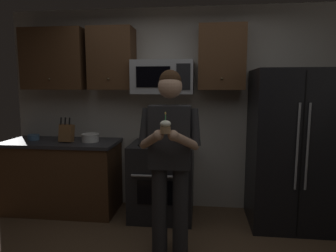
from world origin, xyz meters
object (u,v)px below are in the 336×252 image
at_px(bowl_large_white, 90,137).
at_px(cupcake, 165,127).
at_px(person, 170,153).
at_px(refrigerator, 291,149).
at_px(bowl_small_colored, 34,137).
at_px(microwave, 163,77).
at_px(oven_range, 162,180).
at_px(knife_block, 67,133).

xyz_separation_m(bowl_large_white, cupcake, (1.10, -1.18, 0.32)).
bearing_deg(person, refrigerator, 31.09).
bearing_deg(bowl_small_colored, microwave, 2.29).
bearing_deg(oven_range, knife_block, -178.60).
bearing_deg(person, oven_range, 102.71).
bearing_deg(bowl_small_colored, person, -25.14).
relative_size(knife_block, person, 0.18).
bearing_deg(bowl_large_white, microwave, 6.41).
bearing_deg(oven_range, person, -77.29).
xyz_separation_m(refrigerator, knife_block, (-2.70, 0.01, 0.13)).
bearing_deg(microwave, knife_block, -172.94).
bearing_deg(cupcake, person, 90.00).
relative_size(microwave, knife_block, 2.31).
distance_m(bowl_small_colored, person, 2.08).
relative_size(bowl_large_white, bowl_small_colored, 1.46).
relative_size(person, cupcake, 10.13).
distance_m(knife_block, bowl_large_white, 0.30).
bearing_deg(cupcake, knife_block, 140.84).
distance_m(refrigerator, bowl_large_white, 2.41).
distance_m(bowl_large_white, bowl_small_colored, 0.78).
xyz_separation_m(knife_block, bowl_large_white, (0.29, 0.05, -0.06)).
bearing_deg(cupcake, microwave, 98.33).
height_order(oven_range, bowl_large_white, bowl_large_white).
distance_m(oven_range, bowl_large_white, 1.04).
bearing_deg(bowl_large_white, cupcake, -46.97).
relative_size(microwave, person, 0.42).
xyz_separation_m(microwave, knife_block, (-1.20, -0.15, -0.69)).
height_order(refrigerator, knife_block, refrigerator).
relative_size(bowl_large_white, cupcake, 1.26).
distance_m(knife_block, cupcake, 1.81).
distance_m(refrigerator, person, 1.54).
distance_m(bowl_large_white, person, 1.39).
xyz_separation_m(oven_range, knife_block, (-1.20, -0.03, 0.57)).
bearing_deg(knife_block, oven_range, 1.40).
distance_m(refrigerator, cupcake, 1.77).
xyz_separation_m(refrigerator, bowl_small_colored, (-3.19, 0.09, 0.06)).
bearing_deg(oven_range, bowl_small_colored, 178.25).
relative_size(bowl_small_colored, cupcake, 0.87).
height_order(knife_block, cupcake, cupcake).
relative_size(knife_block, bowl_large_white, 1.46).
bearing_deg(knife_block, cupcake, -39.16).
bearing_deg(refrigerator, cupcake, -139.52).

